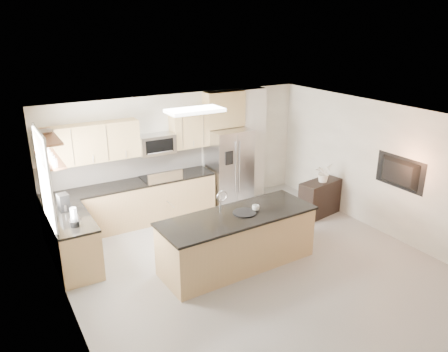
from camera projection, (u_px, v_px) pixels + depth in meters
floor at (261, 273)px, 7.43m from camera, size 6.50×6.50×0.00m
ceiling at (266, 123)px, 6.56m from camera, size 6.00×6.50×0.02m
wall_back at (179, 153)px, 9.64m from camera, size 6.00×0.02×2.60m
wall_left at (71, 249)px, 5.58m from camera, size 0.02×6.50×2.60m
wall_right at (391, 172)px, 8.41m from camera, size 0.02×6.50×2.60m
back_counter at (133, 203)px, 9.08m from camera, size 3.55×0.66×1.44m
left_counter at (73, 242)px, 7.52m from camera, size 0.66×1.50×0.92m
range at (161, 197)px, 9.37m from camera, size 0.76×0.64×1.14m
upper_cabinets at (122, 139)px, 8.72m from camera, size 3.50×0.33×0.75m
microwave at (156, 144)px, 9.08m from camera, size 0.76×0.40×0.40m
refrigerator at (229, 167)px, 9.98m from camera, size 0.92×0.78×1.78m
partition_column at (251, 143)px, 10.38m from camera, size 0.60×0.30×2.60m
window at (45, 180)px, 6.98m from camera, size 0.04×1.15×1.65m
shelf_lower at (50, 159)px, 7.02m from camera, size 0.30×1.20×0.04m
shelf_upper at (47, 137)px, 6.89m from camera, size 0.30×1.20×0.04m
ceiling_fixture at (195, 110)px, 7.69m from camera, size 1.00×0.50×0.06m
island at (238, 240)px, 7.54m from camera, size 2.80×1.11×1.38m
credenza at (320, 198)px, 9.55m from camera, size 1.03×0.57×0.78m
cup at (256, 208)px, 7.52m from camera, size 0.13×0.13×0.10m
platter at (244, 213)px, 7.43m from camera, size 0.46×0.46×0.02m
blender at (74, 218)px, 6.99m from camera, size 0.14×0.14×0.33m
kettle at (74, 214)px, 7.23m from camera, size 0.19×0.19×0.24m
coffee_maker at (64, 203)px, 7.57m from camera, size 0.19×0.22×0.31m
bowl at (45, 132)px, 6.96m from camera, size 0.40×0.40×0.08m
flower_vase at (324, 168)px, 9.30m from camera, size 0.67×0.62×0.60m
television at (397, 173)px, 8.19m from camera, size 0.14×1.08×0.62m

